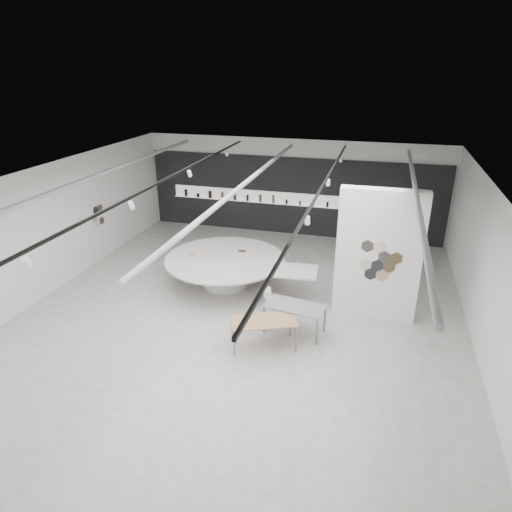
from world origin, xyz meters
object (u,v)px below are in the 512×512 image
(kitchen_counter, at_px, (378,232))
(display_island, at_px, (227,268))
(partition_column, at_px, (378,256))
(sample_table_stone, at_px, (295,308))
(sample_table_wood, at_px, (263,322))

(kitchen_counter, bearing_deg, display_island, -134.56)
(partition_column, bearing_deg, sample_table_stone, -143.91)
(partition_column, xyz_separation_m, sample_table_wood, (-2.52, -2.24, -1.12))
(sample_table_wood, bearing_deg, sample_table_stone, 54.21)
(partition_column, relative_size, sample_table_stone, 2.24)
(partition_column, relative_size, display_island, 0.73)
(sample_table_stone, bearing_deg, kitchen_counter, 74.67)
(partition_column, distance_m, sample_table_wood, 3.55)
(sample_table_wood, bearing_deg, display_island, 123.44)
(partition_column, height_order, sample_table_stone, partition_column)
(sample_table_stone, height_order, kitchen_counter, kitchen_counter)
(partition_column, xyz_separation_m, sample_table_stone, (-1.92, -1.40, -1.09))
(sample_table_wood, xyz_separation_m, sample_table_stone, (0.61, 0.84, 0.03))
(sample_table_wood, bearing_deg, partition_column, 41.57)
(display_island, relative_size, sample_table_wood, 2.84)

